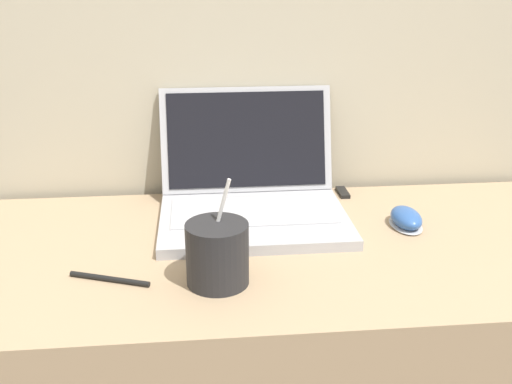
{
  "coord_description": "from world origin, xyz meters",
  "views": [
    {
      "loc": [
        -0.15,
        -0.69,
        1.24
      ],
      "look_at": [
        -0.05,
        0.34,
        0.85
      ],
      "focal_mm": 42.0,
      "sensor_mm": 36.0,
      "label": 1
    }
  ],
  "objects_px": {
    "laptop": "(251,192)",
    "drink_cup": "(217,253)",
    "usb_stick": "(343,192)",
    "pen": "(110,279)",
    "computer_mouse": "(406,219)"
  },
  "relations": [
    {
      "from": "laptop",
      "to": "drink_cup",
      "type": "relative_size",
      "value": 2.1
    },
    {
      "from": "usb_stick",
      "to": "pen",
      "type": "distance_m",
      "value": 0.58
    },
    {
      "from": "computer_mouse",
      "to": "usb_stick",
      "type": "bearing_deg",
      "value": 113.95
    },
    {
      "from": "usb_stick",
      "to": "pen",
      "type": "xyz_separation_m",
      "value": [
        -0.47,
        -0.35,
        0.0
      ]
    },
    {
      "from": "computer_mouse",
      "to": "usb_stick",
      "type": "distance_m",
      "value": 0.2
    },
    {
      "from": "usb_stick",
      "to": "computer_mouse",
      "type": "bearing_deg",
      "value": -66.05
    },
    {
      "from": "drink_cup",
      "to": "computer_mouse",
      "type": "distance_m",
      "value": 0.42
    },
    {
      "from": "computer_mouse",
      "to": "usb_stick",
      "type": "xyz_separation_m",
      "value": [
        -0.08,
        0.18,
        -0.01
      ]
    },
    {
      "from": "computer_mouse",
      "to": "usb_stick",
      "type": "height_order",
      "value": "computer_mouse"
    },
    {
      "from": "computer_mouse",
      "to": "drink_cup",
      "type": "bearing_deg",
      "value": -153.74
    },
    {
      "from": "laptop",
      "to": "usb_stick",
      "type": "xyz_separation_m",
      "value": [
        0.21,
        0.09,
        -0.05
      ]
    },
    {
      "from": "usb_stick",
      "to": "drink_cup",
      "type": "bearing_deg",
      "value": -128.49
    },
    {
      "from": "drink_cup",
      "to": "pen",
      "type": "height_order",
      "value": "drink_cup"
    },
    {
      "from": "pen",
      "to": "computer_mouse",
      "type": "bearing_deg",
      "value": 16.68
    },
    {
      "from": "computer_mouse",
      "to": "pen",
      "type": "xyz_separation_m",
      "value": [
        -0.55,
        -0.16,
        -0.01
      ]
    }
  ]
}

